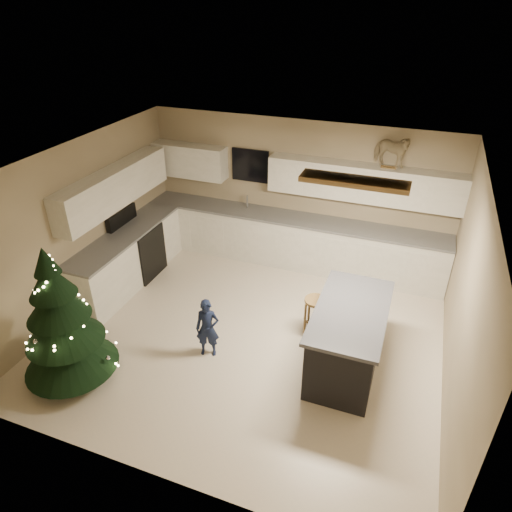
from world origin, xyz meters
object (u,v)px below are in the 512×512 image
Objects in this scene: rocking_horse at (391,151)px; christmas_tree at (63,328)px; toddler at (207,328)px; island at (348,338)px; bar_stool at (315,308)px.

christmas_tree is at bearing 157.74° from rocking_horse.
toddler is at bearing 34.07° from christmas_tree.
island reaches higher than toddler.
christmas_tree is 2.19× the size of toddler.
rocking_horse is (1.87, 2.92, 1.83)m from toddler.
island is at bearing -41.71° from bar_stool.
bar_stool is 2.75m from rocking_horse.
island is 2.72× the size of bar_stool.
christmas_tree reaches higher than island.
rocking_horse is (3.36, 3.92, 1.48)m from christmas_tree.
bar_stool is at bearing 138.29° from island.
christmas_tree is at bearing -145.06° from bar_stool.
christmas_tree reaches higher than toddler.
island reaches higher than bar_stool.
rocking_horse is (0.59, 1.99, 1.81)m from bar_stool.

